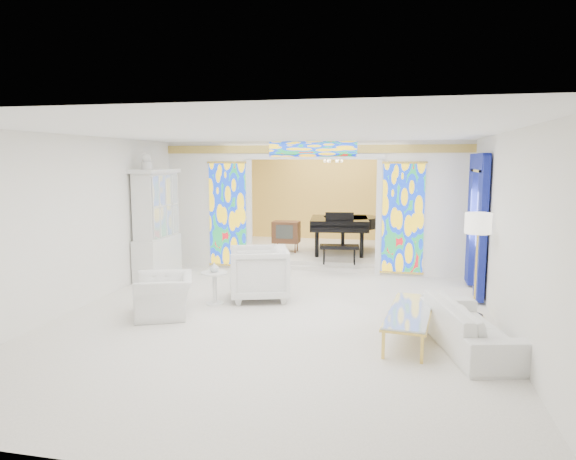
% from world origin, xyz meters
% --- Properties ---
extents(floor, '(12.00, 12.00, 0.00)m').
position_xyz_m(floor, '(0.00, 0.00, 0.00)').
color(floor, white).
rests_on(floor, ground).
extents(ceiling, '(7.00, 12.00, 0.02)m').
position_xyz_m(ceiling, '(0.00, 0.00, 3.00)').
color(ceiling, white).
rests_on(ceiling, wall_back).
extents(wall_back, '(7.00, 0.02, 3.00)m').
position_xyz_m(wall_back, '(0.00, 6.00, 1.50)').
color(wall_back, white).
rests_on(wall_back, floor).
extents(wall_front, '(7.00, 0.02, 3.00)m').
position_xyz_m(wall_front, '(0.00, -6.00, 1.50)').
color(wall_front, white).
rests_on(wall_front, floor).
extents(wall_left, '(0.02, 12.00, 3.00)m').
position_xyz_m(wall_left, '(-3.50, 0.00, 1.50)').
color(wall_left, white).
rests_on(wall_left, floor).
extents(wall_right, '(0.02, 12.00, 3.00)m').
position_xyz_m(wall_right, '(3.50, 0.00, 1.50)').
color(wall_right, white).
rests_on(wall_right, floor).
extents(partition_wall, '(7.00, 0.22, 3.00)m').
position_xyz_m(partition_wall, '(0.00, 2.00, 1.65)').
color(partition_wall, white).
rests_on(partition_wall, floor).
extents(stained_glass_left, '(0.90, 0.04, 2.40)m').
position_xyz_m(stained_glass_left, '(-2.03, 1.89, 1.30)').
color(stained_glass_left, gold).
rests_on(stained_glass_left, partition_wall).
extents(stained_glass_right, '(0.90, 0.04, 2.40)m').
position_xyz_m(stained_glass_right, '(2.03, 1.89, 1.30)').
color(stained_glass_right, gold).
rests_on(stained_glass_right, partition_wall).
extents(stained_glass_transom, '(2.00, 0.04, 0.34)m').
position_xyz_m(stained_glass_transom, '(0.00, 1.89, 2.82)').
color(stained_glass_transom, gold).
rests_on(stained_glass_transom, partition_wall).
extents(alcove_platform, '(6.80, 3.80, 0.18)m').
position_xyz_m(alcove_platform, '(0.00, 4.10, 0.09)').
color(alcove_platform, white).
rests_on(alcove_platform, floor).
extents(gold_curtain_back, '(6.70, 0.10, 2.90)m').
position_xyz_m(gold_curtain_back, '(0.00, 5.88, 1.50)').
color(gold_curtain_back, '#F6CE55').
rests_on(gold_curtain_back, wall_back).
extents(chandelier, '(0.48, 0.48, 0.30)m').
position_xyz_m(chandelier, '(0.20, 4.00, 2.55)').
color(chandelier, gold).
rests_on(chandelier, ceiling).
extents(blue_drapes, '(0.14, 1.85, 2.65)m').
position_xyz_m(blue_drapes, '(3.40, 0.70, 1.58)').
color(blue_drapes, navy).
rests_on(blue_drapes, wall_right).
extents(china_cabinet, '(0.56, 1.46, 2.72)m').
position_xyz_m(china_cabinet, '(-3.22, 0.60, 1.17)').
color(china_cabinet, white).
rests_on(china_cabinet, floor).
extents(armchair_left, '(1.25, 1.32, 0.68)m').
position_xyz_m(armchair_left, '(-1.85, -1.94, 0.34)').
color(armchair_left, white).
rests_on(armchair_left, floor).
extents(armchair_right, '(1.35, 1.33, 0.98)m').
position_xyz_m(armchair_right, '(-0.58, -0.62, 0.49)').
color(armchair_right, white).
rests_on(armchair_right, floor).
extents(sofa, '(1.32, 2.28, 0.63)m').
position_xyz_m(sofa, '(2.95, -2.42, 0.31)').
color(sofa, white).
rests_on(sofa, floor).
extents(side_table, '(0.58, 0.58, 0.59)m').
position_xyz_m(side_table, '(-1.26, -1.13, 0.39)').
color(side_table, white).
rests_on(side_table, floor).
extents(vase, '(0.17, 0.17, 0.17)m').
position_xyz_m(vase, '(-1.26, -1.13, 0.68)').
color(vase, white).
rests_on(vase, side_table).
extents(coffee_table, '(0.81, 1.98, 0.43)m').
position_xyz_m(coffee_table, '(2.13, -2.23, 0.39)').
color(coffee_table, silver).
rests_on(coffee_table, floor).
extents(floor_lamp, '(0.54, 0.54, 1.73)m').
position_xyz_m(floor_lamp, '(3.20, -0.90, 1.47)').
color(floor_lamp, gold).
rests_on(floor_lamp, floor).
extents(grand_piano, '(1.87, 2.91, 1.11)m').
position_xyz_m(grand_piano, '(0.56, 3.68, 0.93)').
color(grand_piano, black).
rests_on(grand_piano, alcove_platform).
extents(tv_console, '(0.70, 0.49, 0.80)m').
position_xyz_m(tv_console, '(-0.94, 3.37, 0.70)').
color(tv_console, brown).
rests_on(tv_console, alcove_platform).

